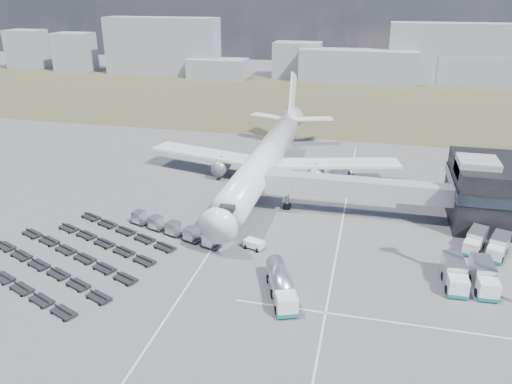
# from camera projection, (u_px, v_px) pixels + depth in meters

# --- Properties ---
(ground) EXTENTS (420.00, 420.00, 0.00)m
(ground) POSITION_uv_depth(u_px,v_px,m) (217.00, 263.00, 69.72)
(ground) COLOR #565659
(ground) RESTS_ON ground
(grass_strip) EXTENTS (420.00, 90.00, 0.01)m
(grass_strip) POSITION_uv_depth(u_px,v_px,m) (316.00, 102.00, 168.71)
(grass_strip) COLOR #444129
(grass_strip) RESTS_ON ground
(lane_markings) EXTENTS (47.12, 110.00, 0.01)m
(lane_markings) POSITION_uv_depth(u_px,v_px,m) (290.00, 261.00, 70.31)
(lane_markings) COLOR silver
(lane_markings) RESTS_ON ground
(jet_bridge) EXTENTS (30.30, 3.80, 7.05)m
(jet_bridge) POSITION_uv_depth(u_px,v_px,m) (345.00, 187.00, 82.75)
(jet_bridge) COLOR #939399
(jet_bridge) RESTS_ON ground
(airliner) EXTENTS (51.59, 64.53, 17.62)m
(airliner) POSITION_uv_depth(u_px,v_px,m) (267.00, 157.00, 96.85)
(airliner) COLOR white
(airliner) RESTS_ON ground
(skyline) EXTENTS (292.28, 23.19, 24.17)m
(skyline) POSITION_uv_depth(u_px,v_px,m) (365.00, 58.00, 201.61)
(skyline) COLOR #8F919C
(skyline) RESTS_ON ground
(fuel_tanker) EXTENTS (5.84, 10.25, 3.23)m
(fuel_tanker) POSITION_uv_depth(u_px,v_px,m) (281.00, 285.00, 61.67)
(fuel_tanker) COLOR white
(fuel_tanker) RESTS_ON ground
(pushback_tug) EXTENTS (3.25, 2.49, 1.34)m
(pushback_tug) POSITION_uv_depth(u_px,v_px,m) (254.00, 244.00, 73.42)
(pushback_tug) COLOR white
(pushback_tug) RESTS_ON ground
(catering_truck) EXTENTS (3.58, 6.01, 2.58)m
(catering_truck) POSITION_uv_depth(u_px,v_px,m) (341.00, 171.00, 100.77)
(catering_truck) COLOR white
(catering_truck) RESTS_ON ground
(service_trucks_near) EXTENTS (6.35, 7.49, 2.92)m
(service_trucks_near) POSITION_uv_depth(u_px,v_px,m) (469.00, 275.00, 63.77)
(service_trucks_near) COLOR white
(service_trucks_near) RESTS_ON ground
(service_trucks_far) EXTENTS (7.29, 7.89, 2.57)m
(service_trucks_far) POSITION_uv_depth(u_px,v_px,m) (487.00, 244.00, 72.12)
(service_trucks_far) COLOR white
(service_trucks_far) RESTS_ON ground
(uld_row) EXTENTS (17.18, 7.65, 1.93)m
(uld_row) POSITION_uv_depth(u_px,v_px,m) (173.00, 228.00, 77.26)
(uld_row) COLOR black
(uld_row) RESTS_ON ground
(baggage_dollies) EXTENTS (30.12, 27.98, 0.79)m
(baggage_dollies) POSITION_uv_depth(u_px,v_px,m) (72.00, 255.00, 71.03)
(baggage_dollies) COLOR black
(baggage_dollies) RESTS_ON ground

